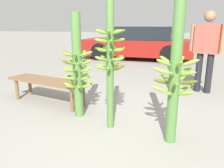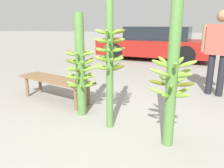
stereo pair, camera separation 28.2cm
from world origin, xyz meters
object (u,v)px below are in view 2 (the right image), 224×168
(banana_stalk_left, at_px, (80,67))
(banana_stalk_center, at_px, (110,59))
(market_bench, at_px, (55,81))
(vendor_person, at_px, (219,47))
(banana_stalk_right, at_px, (172,77))
(parked_car, at_px, (155,44))

(banana_stalk_left, height_order, banana_stalk_center, banana_stalk_center)
(market_bench, bearing_deg, banana_stalk_left, -14.90)
(banana_stalk_center, bearing_deg, vendor_person, 54.80)
(vendor_person, bearing_deg, banana_stalk_center, 78.12)
(banana_stalk_right, relative_size, market_bench, 1.00)
(vendor_person, bearing_deg, banana_stalk_left, 65.10)
(banana_stalk_center, relative_size, vendor_person, 1.07)
(vendor_person, xyz_separation_m, market_bench, (-2.68, -1.33, -0.58))
(vendor_person, height_order, market_bench, vendor_person)
(banana_stalk_center, height_order, parked_car, banana_stalk_center)
(vendor_person, distance_m, market_bench, 3.05)
(banana_stalk_center, relative_size, parked_car, 0.39)
(market_bench, bearing_deg, banana_stalk_right, -8.35)
(banana_stalk_left, relative_size, banana_stalk_center, 0.88)
(banana_stalk_left, xyz_separation_m, parked_car, (0.09, 5.89, -0.11))
(market_bench, relative_size, parked_car, 0.37)
(market_bench, bearing_deg, vendor_person, 40.52)
(vendor_person, bearing_deg, parked_car, -42.53)
(market_bench, height_order, parked_car, parked_car)
(banana_stalk_right, xyz_separation_m, vendor_person, (0.63, 2.18, 0.14))
(market_bench, xyz_separation_m, parked_car, (0.82, 5.48, 0.27))
(banana_stalk_left, xyz_separation_m, banana_stalk_center, (0.54, -0.25, 0.18))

